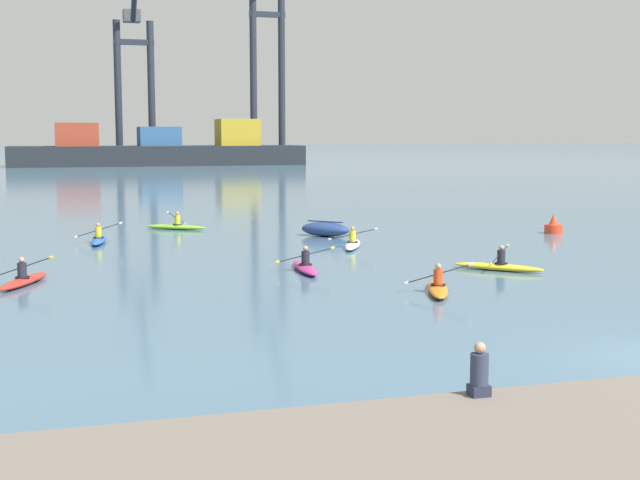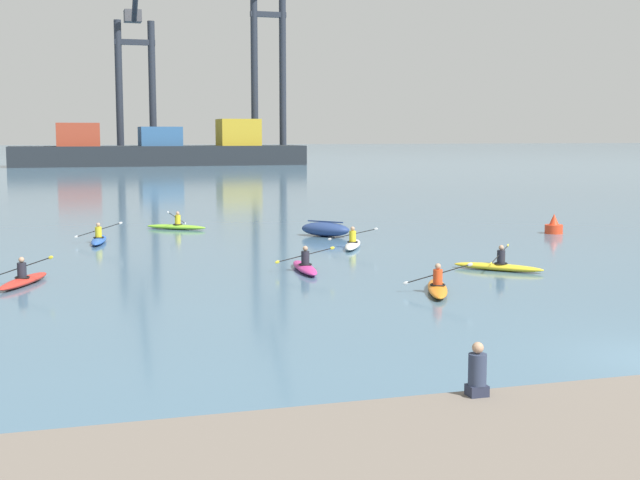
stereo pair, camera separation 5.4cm
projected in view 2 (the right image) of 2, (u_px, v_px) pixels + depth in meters
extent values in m
cube|color=#1E2328|center=(161.00, 156.00, 139.76)|extent=(46.03, 8.84, 3.11)
cube|color=#993823|center=(78.00, 135.00, 135.74)|extent=(6.44, 6.19, 3.58)
cube|color=#2D5684|center=(160.00, 136.00, 139.40)|extent=(6.44, 6.19, 3.02)
cube|color=#B29323|center=(238.00, 132.00, 142.94)|extent=(6.44, 6.19, 4.29)
cylinder|color=#232833|center=(119.00, 93.00, 146.11)|extent=(1.20, 1.20, 23.72)
cylinder|color=#232833|center=(152.00, 93.00, 147.68)|extent=(1.20, 1.20, 23.72)
cube|color=#232833|center=(135.00, 42.00, 145.90)|extent=(6.68, 0.90, 0.90)
cube|color=#47474C|center=(133.00, 16.00, 147.72)|extent=(2.80, 2.80, 2.00)
cylinder|color=#232833|center=(254.00, 76.00, 150.81)|extent=(1.20, 1.20, 29.82)
cylinder|color=#232833|center=(283.00, 76.00, 152.25)|extent=(1.20, 1.20, 29.82)
cube|color=#232833|center=(268.00, 14.00, 150.27)|extent=(6.22, 0.90, 0.90)
ellipsoid|color=navy|center=(325.00, 229.00, 43.11)|extent=(2.60, 2.63, 0.70)
cube|color=navy|center=(325.00, 222.00, 43.06)|extent=(1.40, 1.44, 0.06)
cylinder|color=red|center=(554.00, 229.00, 44.36)|extent=(0.90, 0.90, 0.45)
cone|color=red|center=(554.00, 219.00, 44.30)|extent=(0.50, 0.49, 0.55)
ellipsoid|color=silver|center=(353.00, 245.00, 38.85)|extent=(1.95, 3.34, 0.26)
torus|color=black|center=(353.00, 242.00, 38.73)|extent=(0.65, 0.65, 0.05)
cylinder|color=gold|center=(353.00, 237.00, 38.70)|extent=(0.30, 0.30, 0.50)
sphere|color=tan|center=(353.00, 229.00, 38.66)|extent=(0.19, 0.19, 0.19)
cylinder|color=black|center=(353.00, 234.00, 38.74)|extent=(1.88, 0.88, 0.52)
ellipsoid|color=silver|center=(330.00, 239.00, 38.90)|extent=(0.20, 0.12, 0.15)
ellipsoid|color=silver|center=(376.00, 229.00, 38.58)|extent=(0.20, 0.12, 0.15)
ellipsoid|color=#2856B2|center=(99.00, 240.00, 40.53)|extent=(1.09, 3.45, 0.26)
torus|color=black|center=(99.00, 237.00, 40.41)|extent=(0.56, 0.56, 0.05)
cylinder|color=gold|center=(98.00, 232.00, 40.39)|extent=(0.30, 0.30, 0.50)
sphere|color=tan|center=(98.00, 225.00, 40.34)|extent=(0.19, 0.19, 0.19)
cylinder|color=black|center=(98.00, 230.00, 40.42)|extent=(2.00, 0.33, 0.64)
ellipsoid|color=silver|center=(76.00, 237.00, 40.31)|extent=(0.21, 0.07, 0.16)
ellipsoid|color=silver|center=(121.00, 223.00, 40.53)|extent=(0.21, 0.07, 0.16)
ellipsoid|color=yellow|center=(498.00, 267.00, 32.36)|extent=(2.82, 2.83, 0.26)
torus|color=black|center=(501.00, 263.00, 32.30)|extent=(0.69, 0.69, 0.05)
cylinder|color=#23232D|center=(501.00, 257.00, 32.27)|extent=(0.30, 0.30, 0.50)
sphere|color=tan|center=(501.00, 248.00, 32.23)|extent=(0.19, 0.19, 0.19)
cylinder|color=black|center=(500.00, 254.00, 32.28)|extent=(1.49, 1.48, 0.46)
ellipsoid|color=yellow|center=(491.00, 264.00, 31.41)|extent=(0.17, 0.17, 0.14)
ellipsoid|color=yellow|center=(508.00, 245.00, 33.15)|extent=(0.17, 0.17, 0.14)
ellipsoid|color=#C13384|center=(305.00, 268.00, 32.18)|extent=(0.87, 3.44, 0.26)
torus|color=black|center=(305.00, 264.00, 32.06)|extent=(0.53, 0.53, 0.05)
cylinder|color=#23232D|center=(305.00, 258.00, 32.03)|extent=(0.30, 0.30, 0.50)
sphere|color=tan|center=(305.00, 248.00, 31.99)|extent=(0.19, 0.19, 0.19)
cylinder|color=black|center=(305.00, 255.00, 32.07)|extent=(2.05, 0.20, 0.49)
ellipsoid|color=yellow|center=(277.00, 262.00, 31.88)|extent=(0.20, 0.06, 0.15)
ellipsoid|color=yellow|center=(332.00, 248.00, 32.26)|extent=(0.20, 0.06, 0.15)
ellipsoid|color=#7ABC2D|center=(176.00, 227.00, 46.29)|extent=(3.15, 2.40, 0.26)
torus|color=black|center=(178.00, 224.00, 46.24)|extent=(0.68, 0.68, 0.05)
cylinder|color=gold|center=(178.00, 220.00, 46.21)|extent=(0.30, 0.30, 0.50)
sphere|color=tan|center=(178.00, 213.00, 46.17)|extent=(0.19, 0.19, 0.19)
cylinder|color=black|center=(177.00, 218.00, 46.22)|extent=(1.13, 1.65, 0.80)
ellipsoid|color=silver|center=(168.00, 212.00, 45.25)|extent=(0.15, 0.19, 0.17)
ellipsoid|color=silver|center=(185.00, 223.00, 47.19)|extent=(0.15, 0.19, 0.17)
ellipsoid|color=orange|center=(437.00, 289.00, 27.86)|extent=(1.81, 3.38, 0.26)
torus|color=black|center=(438.00, 285.00, 27.74)|extent=(0.64, 0.64, 0.05)
cylinder|color=#DB471E|center=(438.00, 277.00, 27.72)|extent=(0.30, 0.30, 0.50)
sphere|color=tan|center=(438.00, 266.00, 27.67)|extent=(0.19, 0.19, 0.19)
cylinder|color=black|center=(438.00, 274.00, 27.75)|extent=(1.89, 0.77, 0.65)
ellipsoid|color=silver|center=(406.00, 283.00, 27.87)|extent=(0.20, 0.11, 0.16)
ellipsoid|color=silver|center=(470.00, 265.00, 27.63)|extent=(0.20, 0.11, 0.16)
ellipsoid|color=red|center=(24.00, 281.00, 29.29)|extent=(1.89, 3.36, 0.26)
torus|color=black|center=(22.00, 277.00, 29.18)|extent=(0.64, 0.64, 0.05)
cylinder|color=#23232D|center=(22.00, 270.00, 29.15)|extent=(0.30, 0.30, 0.50)
sphere|color=tan|center=(21.00, 260.00, 29.11)|extent=(0.19, 0.19, 0.19)
cylinder|color=black|center=(22.00, 267.00, 29.19)|extent=(1.85, 0.82, 0.71)
ellipsoid|color=yellow|center=(51.00, 257.00, 29.04)|extent=(0.20, 0.12, 0.16)
cube|color=#23283D|center=(477.00, 390.00, 14.29)|extent=(0.32, 0.28, 0.18)
cylinder|color=#2D3851|center=(477.00, 369.00, 14.24)|extent=(0.30, 0.30, 0.52)
sphere|color=tan|center=(478.00, 348.00, 14.20)|extent=(0.19, 0.19, 0.19)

